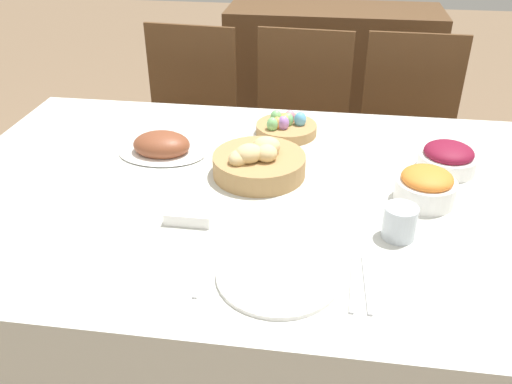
# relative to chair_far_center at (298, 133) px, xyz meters

# --- Properties ---
(ground_plane) EXTENTS (12.00, 12.00, 0.00)m
(ground_plane) POSITION_rel_chair_far_center_xyz_m (-0.04, -0.93, -0.50)
(ground_plane) COLOR #7F664C
(dining_table) EXTENTS (1.85, 1.18, 0.74)m
(dining_table) POSITION_rel_chair_far_center_xyz_m (-0.04, -0.93, -0.12)
(dining_table) COLOR silver
(dining_table) RESTS_ON ground
(chair_far_center) EXTENTS (0.45, 0.45, 0.93)m
(chair_far_center) POSITION_rel_chair_far_center_xyz_m (0.00, 0.00, 0.00)
(chair_far_center) COLOR brown
(chair_far_center) RESTS_ON ground
(chair_far_left) EXTENTS (0.46, 0.46, 0.93)m
(chair_far_left) POSITION_rel_chair_far_center_xyz_m (-0.52, -0.00, 0.00)
(chair_far_left) COLOR brown
(chair_far_left) RESTS_ON ground
(chair_far_right) EXTENTS (0.43, 0.43, 0.93)m
(chair_far_right) POSITION_rel_chair_far_center_xyz_m (0.48, 0.00, 0.00)
(chair_far_right) COLOR brown
(chair_far_right) RESTS_ON ground
(sideboard) EXTENTS (1.12, 0.44, 0.89)m
(sideboard) POSITION_rel_chair_far_center_xyz_m (0.12, 0.72, -0.05)
(sideboard) COLOR brown
(sideboard) RESTS_ON ground
(bread_basket) EXTENTS (0.27, 0.27, 0.11)m
(bread_basket) POSITION_rel_chair_far_center_xyz_m (-0.06, -0.85, 0.29)
(bread_basket) COLOR #AD8451
(bread_basket) RESTS_ON dining_table
(egg_basket) EXTENTS (0.20, 0.20, 0.08)m
(egg_basket) POSITION_rel_chair_far_center_xyz_m (-0.01, -0.56, 0.27)
(egg_basket) COLOR #AD8451
(egg_basket) RESTS_ON dining_table
(ham_platter) EXTENTS (0.28, 0.19, 0.08)m
(ham_platter) POSITION_rel_chair_far_center_xyz_m (-0.38, -0.76, 0.27)
(ham_platter) COLOR white
(ham_platter) RESTS_ON dining_table
(beet_salad_bowl) EXTENTS (0.17, 0.17, 0.08)m
(beet_salad_bowl) POSITION_rel_chair_far_center_xyz_m (0.48, -0.74, 0.28)
(beet_salad_bowl) COLOR white
(beet_salad_bowl) RESTS_ON dining_table
(carrot_bowl) EXTENTS (0.16, 0.16, 0.10)m
(carrot_bowl) POSITION_rel_chair_far_center_xyz_m (0.40, -0.93, 0.29)
(carrot_bowl) COLOR white
(carrot_bowl) RESTS_ON dining_table
(dinner_plate) EXTENTS (0.27, 0.27, 0.01)m
(dinner_plate) POSITION_rel_chair_far_center_xyz_m (0.04, -1.30, 0.25)
(dinner_plate) COLOR white
(dinner_plate) RESTS_ON dining_table
(fork) EXTENTS (0.02, 0.19, 0.00)m
(fork) POSITION_rel_chair_far_center_xyz_m (-0.12, -1.30, 0.25)
(fork) COLOR silver
(fork) RESTS_ON dining_table
(knife) EXTENTS (0.02, 0.19, 0.00)m
(knife) POSITION_rel_chair_far_center_xyz_m (0.20, -1.30, 0.25)
(knife) COLOR silver
(knife) RESTS_ON dining_table
(spoon) EXTENTS (0.02, 0.19, 0.00)m
(spoon) POSITION_rel_chair_far_center_xyz_m (0.23, -1.30, 0.25)
(spoon) COLOR silver
(spoon) RESTS_ON dining_table
(drinking_cup) EXTENTS (0.08, 0.08, 0.08)m
(drinking_cup) POSITION_rel_chair_far_center_xyz_m (0.31, -1.11, 0.29)
(drinking_cup) COLOR silver
(drinking_cup) RESTS_ON dining_table
(butter_dish) EXTENTS (0.12, 0.07, 0.03)m
(butter_dish) POSITION_rel_chair_far_center_xyz_m (-0.20, -1.11, 0.26)
(butter_dish) COLOR white
(butter_dish) RESTS_ON dining_table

